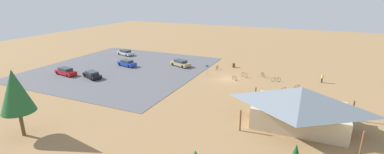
% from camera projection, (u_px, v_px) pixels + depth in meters
% --- Properties ---
extents(ground, '(160.00, 160.00, 0.00)m').
position_uv_depth(ground, '(227.00, 79.00, 50.76)').
color(ground, '#937047').
rests_on(ground, ground).
extents(parking_lot_asphalt, '(33.09, 34.38, 0.05)m').
position_uv_depth(parking_lot_asphalt, '(122.00, 69.00, 57.76)').
color(parking_lot_asphalt, '#56565B').
rests_on(parking_lot_asphalt, ground).
extents(bike_pavilion, '(12.55, 8.79, 4.93)m').
position_uv_depth(bike_pavilion, '(300.00, 104.00, 32.59)').
color(bike_pavilion, '#C6B28E').
rests_on(bike_pavilion, ground).
extents(trash_bin, '(0.60, 0.60, 0.90)m').
position_uv_depth(trash_bin, '(234.00, 65.00, 58.64)').
color(trash_bin, brown).
rests_on(trash_bin, ground).
extents(lot_sign, '(0.56, 0.08, 2.20)m').
position_uv_depth(lot_sign, '(207.00, 69.00, 52.58)').
color(lot_sign, '#99999E').
rests_on(lot_sign, ground).
extents(pine_midwest, '(3.55, 3.55, 7.80)m').
position_uv_depth(pine_midwest, '(15.00, 91.00, 29.46)').
color(pine_midwest, brown).
rests_on(pine_midwest, ground).
extents(bicycle_orange_by_bin, '(1.50, 1.07, 0.92)m').
position_uv_depth(bicycle_orange_by_bin, '(244.00, 75.00, 51.98)').
color(bicycle_orange_by_bin, black).
rests_on(bicycle_orange_by_bin, ground).
extents(bicycle_red_back_row, '(1.01, 1.45, 0.80)m').
position_uv_depth(bicycle_red_back_row, '(297.00, 88.00, 45.35)').
color(bicycle_red_back_row, black).
rests_on(bicycle_red_back_row, ground).
extents(bicycle_purple_yard_right, '(0.48, 1.65, 0.79)m').
position_uv_depth(bicycle_purple_yard_right, '(217.00, 68.00, 57.17)').
color(bicycle_purple_yard_right, black).
rests_on(bicycle_purple_yard_right, ground).
extents(bicycle_teal_lone_east, '(1.22, 1.12, 0.82)m').
position_uv_depth(bicycle_teal_lone_east, '(235.00, 78.00, 50.21)').
color(bicycle_teal_lone_east, black).
rests_on(bicycle_teal_lone_east, ground).
extents(bicycle_green_edge_south, '(1.63, 0.67, 0.84)m').
position_uv_depth(bicycle_green_edge_south, '(276.00, 79.00, 49.42)').
color(bicycle_green_edge_south, black).
rests_on(bicycle_green_edge_south, ground).
extents(bicycle_black_near_sign, '(1.05, 1.37, 0.83)m').
position_uv_depth(bicycle_black_near_sign, '(263.00, 75.00, 51.98)').
color(bicycle_black_near_sign, black).
rests_on(bicycle_black_near_sign, ground).
extents(bicycle_silver_front_row, '(0.89, 1.46, 0.75)m').
position_uv_depth(bicycle_silver_front_row, '(284.00, 90.00, 44.34)').
color(bicycle_silver_front_row, black).
rests_on(bicycle_silver_front_row, ground).
extents(car_black_by_curb, '(4.66, 3.22, 1.32)m').
position_uv_depth(car_black_by_curb, '(92.00, 75.00, 51.14)').
color(car_black_by_curb, black).
rests_on(car_black_by_curb, parking_lot_asphalt).
extents(car_silver_front_row, '(5.08, 3.23, 1.37)m').
position_uv_depth(car_silver_front_row, '(125.00, 52.00, 69.67)').
color(car_silver_front_row, '#BCBCC1').
rests_on(car_silver_front_row, parking_lot_asphalt).
extents(car_tan_end_stall, '(5.06, 3.45, 1.40)m').
position_uv_depth(car_tan_end_stall, '(180.00, 63.00, 59.34)').
color(car_tan_end_stall, tan).
rests_on(car_tan_end_stall, parking_lot_asphalt).
extents(car_red_second_row, '(4.96, 2.43, 1.45)m').
position_uv_depth(car_red_second_row, '(66.00, 71.00, 53.04)').
color(car_red_second_row, red).
rests_on(car_red_second_row, parking_lot_asphalt).
extents(car_blue_far_end, '(4.57, 2.65, 1.37)m').
position_uv_depth(car_blue_far_end, '(127.00, 63.00, 59.33)').
color(car_blue_far_end, '#1E42B2').
rests_on(car_blue_far_end, parking_lot_asphalt).
extents(visitor_at_bikes, '(0.36, 0.36, 1.65)m').
position_uv_depth(visitor_at_bikes, '(322.00, 78.00, 48.70)').
color(visitor_at_bikes, '#2D3347').
rests_on(visitor_at_bikes, ground).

